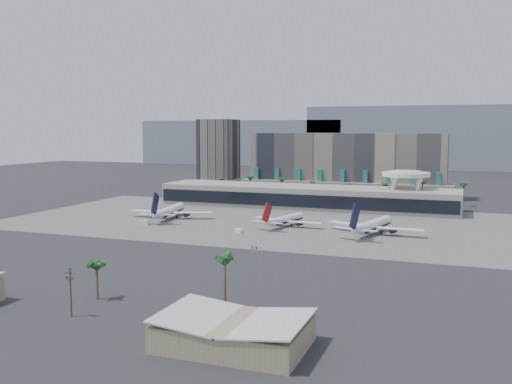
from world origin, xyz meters
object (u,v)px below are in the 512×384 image
(airliner_centre, at_px, (285,219))
(service_vehicle_b, at_px, (239,231))
(airliner_right, at_px, (373,225))
(utility_pole, at_px, (70,288))
(airliner_left, at_px, (170,211))
(service_vehicle_a, at_px, (144,222))
(taxiway_sign, at_px, (254,248))

(airliner_centre, xyz_separation_m, service_vehicle_b, (-14.28, -22.33, -2.37))
(airliner_centre, distance_m, airliner_right, 41.30)
(utility_pole, distance_m, airliner_left, 150.26)
(airliner_right, bearing_deg, utility_pole, -97.31)
(utility_pole, height_order, service_vehicle_a, utility_pole)
(utility_pole, height_order, airliner_left, airliner_left)
(airliner_right, relative_size, service_vehicle_b, 13.44)
(airliner_right, relative_size, taxiway_sign, 21.14)
(utility_pole, xyz_separation_m, taxiway_sign, (14.45, 87.37, -6.67))
(airliner_left, bearing_deg, airliner_right, -12.50)
(airliner_left, height_order, service_vehicle_b, airliner_left)
(airliner_centre, bearing_deg, service_vehicle_b, -108.04)
(airliner_right, xyz_separation_m, service_vehicle_a, (-104.53, -13.73, -2.79))
(airliner_right, bearing_deg, airliner_left, -170.45)
(airliner_left, xyz_separation_m, service_vehicle_a, (-2.09, -21.10, -2.78))
(utility_pole, distance_m, taxiway_sign, 88.81)
(airliner_centre, relative_size, service_vehicle_a, 7.83)
(utility_pole, height_order, airliner_right, airliner_right)
(service_vehicle_a, bearing_deg, airliner_left, 75.51)
(utility_pole, bearing_deg, airliner_left, 109.90)
(airliner_centre, height_order, airliner_right, airliner_right)
(utility_pole, distance_m, airliner_right, 143.42)
(airliner_centre, xyz_separation_m, taxiway_sign, (4.06, -52.13, -2.75))
(airliner_right, relative_size, service_vehicle_a, 9.56)
(airliner_left, distance_m, service_vehicle_a, 21.38)
(airliner_left, relative_size, airliner_right, 1.01)
(service_vehicle_b, bearing_deg, airliner_centre, 73.41)
(service_vehicle_b, distance_m, taxiway_sign, 34.99)
(utility_pole, relative_size, service_vehicle_a, 2.59)
(airliner_centre, height_order, service_vehicle_b, airliner_centre)
(service_vehicle_b, relative_size, taxiway_sign, 1.57)
(airliner_centre, bearing_deg, airliner_left, -167.07)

